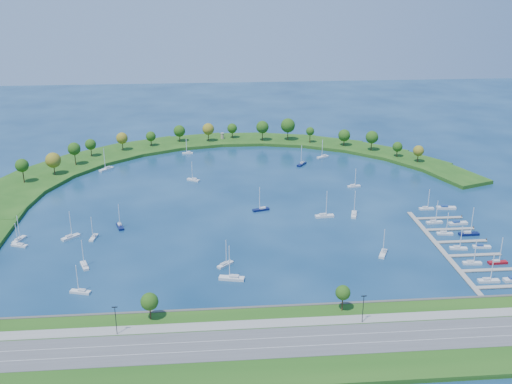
{
  "coord_description": "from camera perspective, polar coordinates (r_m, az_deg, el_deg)",
  "views": [
    {
      "loc": [
        -19.51,
        -280.47,
        110.78
      ],
      "look_at": [
        5.0,
        5.0,
        4.0
      ],
      "focal_mm": 41.67,
      "sensor_mm": 36.0,
      "label": 1
    }
  ],
  "objects": [
    {
      "name": "docked_boat_5",
      "position": [
        271.78,
        20.82,
        -4.92
      ],
      "size": [
        7.76,
        2.95,
        1.55
      ],
      "rotation": [
        0.0,
        0.0,
        -0.11
      ],
      "color": "silver",
      "rests_on": "ground"
    },
    {
      "name": "ground",
      "position": [
        302.18,
        -0.86,
        -1.07
      ],
      "size": [
        700.0,
        700.0,
        0.0
      ],
      "primitive_type": "plane",
      "color": "#082748",
      "rests_on": "ground"
    },
    {
      "name": "moored_boat_9",
      "position": [
        386.64,
        -6.58,
        3.78
      ],
      "size": [
        6.86,
        1.97,
        10.06
      ],
      "rotation": [
        0.0,
        0.0,
        3.15
      ],
      "color": "silver",
      "rests_on": "ground"
    },
    {
      "name": "moored_boat_2",
      "position": [
        286.59,
        6.58,
        -2.24
      ],
      "size": [
        9.18,
        3.25,
        13.23
      ],
      "rotation": [
        0.0,
        0.0,
        6.37
      ],
      "color": "silver",
      "rests_on": "ground"
    },
    {
      "name": "docked_boat_11",
      "position": [
        309.32,
        17.76,
        -1.43
      ],
      "size": [
        9.64,
        3.82,
        1.91
      ],
      "rotation": [
        0.0,
        0.0,
        -0.13
      ],
      "color": "silver",
      "rests_on": "ground"
    },
    {
      "name": "moored_boat_8",
      "position": [
        328.64,
        9.38,
        0.62
      ],
      "size": [
        7.39,
        3.27,
        10.51
      ],
      "rotation": [
        0.0,
        0.0,
        0.18
      ],
      "color": "silver",
      "rests_on": "ground"
    },
    {
      "name": "moored_boat_18",
      "position": [
        362.46,
        4.41,
        2.73
      ],
      "size": [
        7.01,
        8.37,
        12.64
      ],
      "rotation": [
        0.0,
        0.0,
        4.08
      ],
      "color": "#0A113E",
      "rests_on": "ground"
    },
    {
      "name": "moored_boat_7",
      "position": [
        378.38,
        6.43,
        3.43
      ],
      "size": [
        8.07,
        5.95,
        11.78
      ],
      "rotation": [
        0.0,
        0.0,
        3.66
      ],
      "color": "silver",
      "rests_on": "ground"
    },
    {
      "name": "moored_boat_12",
      "position": [
        253.61,
        12.11,
        -5.73
      ],
      "size": [
        5.58,
        8.35,
        12.0
      ],
      "rotation": [
        0.0,
        0.0,
        4.27
      ],
      "color": "silver",
      "rests_on": "ground"
    },
    {
      "name": "harbor_tower",
      "position": [
        412.25,
        -3.25,
        5.41
      ],
      "size": [
        2.6,
        2.6,
        4.11
      ],
      "color": "gray",
      "rests_on": "breakwater"
    },
    {
      "name": "docked_boat_10",
      "position": [
        305.64,
        16.05,
        -1.47
      ],
      "size": [
        7.26,
        2.1,
        10.65
      ],
      "rotation": [
        0.0,
        0.0,
        -0.01
      ],
      "color": "silver",
      "rests_on": "ground"
    },
    {
      "name": "moored_boat_16",
      "position": [
        275.09,
        -17.38,
        -4.1
      ],
      "size": [
        7.79,
        7.56,
        12.47
      ],
      "rotation": [
        0.0,
        0.0,
        0.76
      ],
      "color": "silver",
      "rests_on": "ground"
    },
    {
      "name": "moored_boat_3",
      "position": [
        247.97,
        -16.14,
        -6.74
      ],
      "size": [
        4.88,
        8.07,
        11.48
      ],
      "rotation": [
        0.0,
        0.0,
        1.94
      ],
      "color": "silver",
      "rests_on": "ground"
    },
    {
      "name": "docked_boat_6",
      "position": [
        279.49,
        17.66,
        -3.75
      ],
      "size": [
        7.35,
        2.87,
        10.52
      ],
      "rotation": [
        0.0,
        0.0,
        -0.12
      ],
      "color": "silver",
      "rests_on": "ground"
    },
    {
      "name": "docked_boat_8",
      "position": [
        290.22,
        16.74,
        -2.73
      ],
      "size": [
        7.77,
        2.63,
        11.25
      ],
      "rotation": [
        0.0,
        0.0,
        0.06
      ],
      "color": "silver",
      "rests_on": "ground"
    },
    {
      "name": "moored_boat_6",
      "position": [
        280.6,
        -12.94,
        -3.17
      ],
      "size": [
        4.61,
        8.38,
        11.87
      ],
      "rotation": [
        0.0,
        0.0,
        5.02
      ],
      "color": "#0A113E",
      "rests_on": "ground"
    },
    {
      "name": "moored_boat_10",
      "position": [
        292.46,
        0.49,
        -1.63
      ],
      "size": [
        8.69,
        4.53,
        12.31
      ],
      "rotation": [
        0.0,
        0.0,
        3.42
      ],
      "color": "#0A113E",
      "rests_on": "ground"
    },
    {
      "name": "moored_boat_0",
      "position": [
        290.3,
        9.39,
        -2.09
      ],
      "size": [
        4.61,
        8.76,
        12.4
      ],
      "rotation": [
        0.0,
        0.0,
        1.29
      ],
      "color": "silver",
      "rests_on": "ground"
    },
    {
      "name": "south_shoreline",
      "position": [
        193.05,
        1.83,
        -14.23
      ],
      "size": [
        420.0,
        43.1,
        11.6
      ],
      "color": "#1D4A13",
      "rests_on": "ground"
    },
    {
      "name": "moored_boat_11",
      "position": [
        272.03,
        -15.33,
        -4.17
      ],
      "size": [
        3.11,
        7.4,
        10.54
      ],
      "rotation": [
        0.0,
        0.0,
        4.55
      ],
      "color": "silver",
      "rests_on": "ground"
    },
    {
      "name": "docked_boat_9",
      "position": [
        292.41,
        18.8,
        -2.84
      ],
      "size": [
        9.04,
        3.06,
        1.82
      ],
      "rotation": [
        0.0,
        0.0,
        0.06
      ],
      "color": "silver",
      "rests_on": "ground"
    },
    {
      "name": "dock_system",
      "position": [
        267.1,
        18.78,
        -5.15
      ],
      "size": [
        24.28,
        82.0,
        1.6
      ],
      "color": "gray",
      "rests_on": "ground"
    },
    {
      "name": "docked_boat_3",
      "position": [
        259.97,
        22.18,
        -6.2
      ],
      "size": [
        7.89,
        2.44,
        11.5
      ],
      "rotation": [
        0.0,
        0.0,
        0.03
      ],
      "color": "maroon",
      "rests_on": "ground"
    },
    {
      "name": "moored_boat_17",
      "position": [
        280.14,
        -21.79,
        -4.21
      ],
      "size": [
        4.83,
        8.18,
        11.61
      ],
      "rotation": [
        0.0,
        0.0,
        1.21
      ],
      "color": "silver",
      "rests_on": "ground"
    },
    {
      "name": "docked_boat_4",
      "position": [
        266.98,
        18.84,
        -5.05
      ],
      "size": [
        7.5,
        3.15,
        10.68
      ],
      "rotation": [
        0.0,
        0.0,
        -0.16
      ],
      "color": "silver",
      "rests_on": "ground"
    },
    {
      "name": "docked_boat_0",
      "position": [
        244.08,
        21.42,
        -7.86
      ],
      "size": [
        8.23,
        2.6,
        11.98
      ],
      "rotation": [
        0.0,
        0.0,
        -0.04
      ],
      "color": "silver",
      "rests_on": "ground"
    },
    {
      "name": "moored_boat_15",
      "position": [
        274.71,
        -21.76,
        -4.7
      ],
      "size": [
        7.49,
        4.53,
        10.65
      ],
      "rotation": [
        0.0,
        0.0,
        2.77
      ],
      "color": "silver",
      "rests_on": "ground"
    },
    {
      "name": "moored_boat_4",
      "position": [
        239.59,
        -2.98,
        -6.89
      ],
      "size": [
        6.96,
        6.7,
        11.11
      ],
      "rotation": [
        0.0,
        0.0,
        0.75
      ],
      "color": "silver",
      "rests_on": "ground"
    },
    {
      "name": "breakwater",
      "position": [
        348.04,
        -9.08,
        1.79
      ],
      "size": [
        286.74,
        247.64,
        2.0
      ],
      "color": "#1D4A13",
      "rests_on": "ground"
    },
    {
      "name": "moored_boat_13",
      "position": [
        229.59,
        -16.5,
        -9.09
      ],
      "size": [
        7.96,
        4.2,
        11.27
      ],
      "rotation": [
        0.0,
        0.0,
        2.86
      ],
      "color": "silver",
      "rests_on": "ground"
    },
    {
      "name": "breakwater_trees",
      "position": [
        382.53,
        -3.38,
        5.21
      ],
      "size": [
        234.5,
        89.88,
        15.25
      ],
      "color": "#382314",
      "rests_on": "breakwater"
    },
    {
      "name": "moored_boat_14",
      "position": [
        335.94,
        -6.03,
        1.23
      ],
      "size": [
        7.49,
        5.88,
        11.1
      ],
      "rotation": [
        0.0,
        0.0,
        2.57
      ],
      "color": "silver",
      "rests_on": "ground"
    },
    {
      "name": "moored_boat_1",
      "position": [
        229.22,
        -2.33,
        -8.2
      ],
      "size": [
        10.05,
        4.77,
        14.25
      ],
      "rotation": [
        0.0,
        0.0,
        2.92
      ],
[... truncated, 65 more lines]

